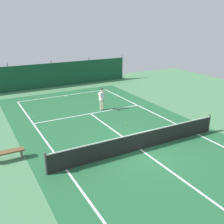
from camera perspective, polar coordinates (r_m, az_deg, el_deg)
name	(u,v)px	position (r m, az deg, el deg)	size (l,w,h in m)	color
ground_plane	(140,150)	(14.35, 6.05, -7.98)	(36.00, 36.00, 0.00)	#4C8456
court_surface	(140,150)	(14.35, 6.05, -7.97)	(11.02, 26.60, 0.01)	#236038
tennis_net	(141,141)	(14.13, 6.12, -6.14)	(10.12, 0.10, 1.10)	black
back_fence	(51,80)	(28.06, -12.83, 6.76)	(16.30, 0.98, 2.70)	#14472D
tennis_player	(102,98)	(19.98, -2.22, 3.07)	(0.60, 0.81, 1.64)	beige
tennis_ball_near_player	(160,117)	(19.00, 10.14, -1.05)	(0.07, 0.07, 0.07)	#CCDB33
tennis_ball_midcourt	(34,117)	(19.55, -16.37, -0.96)	(0.07, 0.07, 0.07)	#CCDB33
tennis_ball_by_sideline	(126,123)	(17.65, 3.01, -2.37)	(0.07, 0.07, 0.07)	#CCDB33
parked_car	(23,77)	(29.31, -18.48, 7.12)	(2.36, 4.37, 1.68)	maroon
courtside_bench	(7,153)	(14.06, -21.42, -8.22)	(1.60, 0.40, 0.49)	brown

